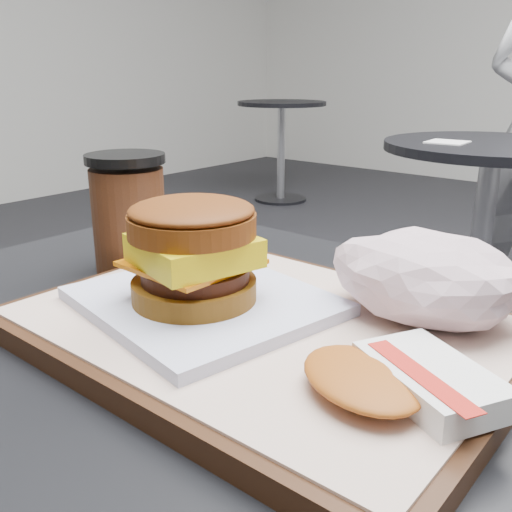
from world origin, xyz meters
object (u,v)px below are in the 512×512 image
at_px(serving_tray, 263,329).
at_px(hash_brown, 399,379).
at_px(crumpled_wrapper, 426,276).
at_px(coffee_cup, 129,215).
at_px(neighbor_table, 486,202).
at_px(breakfast_sandwich, 196,264).

relative_size(serving_tray, hash_brown, 2.82).
bearing_deg(serving_tray, crumpled_wrapper, 41.81).
relative_size(serving_tray, coffee_cup, 3.05).
distance_m(hash_brown, neighbor_table, 1.74).
height_order(serving_tray, neighbor_table, serving_tray).
distance_m(crumpled_wrapper, coffee_cup, 0.32).
distance_m(breakfast_sandwich, neighbor_table, 1.69).
distance_m(breakfast_sandwich, hash_brown, 0.19).
relative_size(hash_brown, neighbor_table, 0.18).
height_order(hash_brown, crumpled_wrapper, crumpled_wrapper).
xyz_separation_m(serving_tray, neighbor_table, (-0.35, 1.62, -0.23)).
bearing_deg(hash_brown, serving_tray, 165.59).
bearing_deg(breakfast_sandwich, coffee_cup, 158.79).
relative_size(breakfast_sandwich, crumpled_wrapper, 1.45).
relative_size(hash_brown, coffee_cup, 1.08).
height_order(crumpled_wrapper, coffee_cup, coffee_cup).
distance_m(serving_tray, crumpled_wrapper, 0.13).
bearing_deg(neighbor_table, breakfast_sandwich, -79.76).
height_order(serving_tray, crumpled_wrapper, crumpled_wrapper).
relative_size(serving_tray, neighbor_table, 0.51).
bearing_deg(coffee_cup, neighbor_table, 94.71).
bearing_deg(serving_tray, breakfast_sandwich, -156.76).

